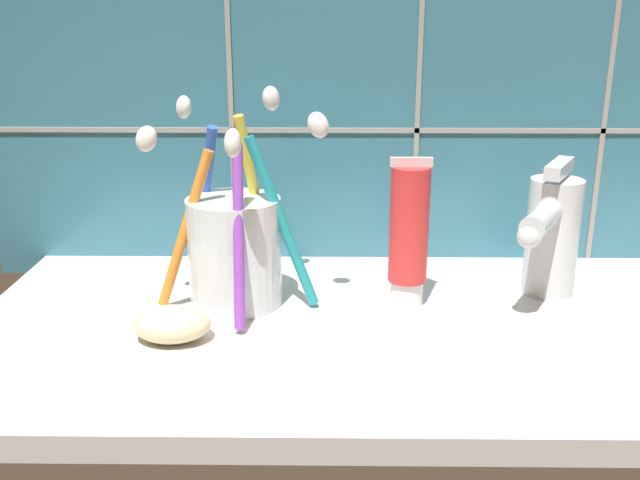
{
  "coord_description": "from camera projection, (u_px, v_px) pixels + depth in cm",
  "views": [
    {
      "loc": [
        -7.0,
        -55.11,
        27.25
      ],
      "look_at": [
        -7.7,
        1.65,
        8.76
      ],
      "focal_mm": 40.0,
      "sensor_mm": 36.0,
      "label": 1
    }
  ],
  "objects": [
    {
      "name": "toothpaste_tube",
      "position": [
        405.0,
        234.0,
        0.62
      ],
      "size": [
        3.59,
        3.42,
        13.33
      ],
      "color": "white",
      "rests_on": "sink_counter"
    },
    {
      "name": "toothbrush_cup",
      "position": [
        235.0,
        245.0,
        0.63
      ],
      "size": [
        16.54,
        14.85,
        19.0
      ],
      "color": "silver",
      "rests_on": "sink_counter"
    },
    {
      "name": "sink_faucet",
      "position": [
        551.0,
        232.0,
        0.64
      ],
      "size": [
        7.57,
        11.55,
        12.36
      ],
      "rotation": [
        0.0,
        0.0,
        -2.08
      ],
      "color": "silver",
      "rests_on": "sink_counter"
    },
    {
      "name": "sink_counter",
      "position": [
        410.0,
        333.0,
        0.6
      ],
      "size": [
        74.62,
        34.22,
        2.0
      ],
      "primitive_type": "cube",
      "color": "silver",
      "rests_on": "ground"
    },
    {
      "name": "tile_wall_backsplash",
      "position": [
        399.0,
        80.0,
        0.71
      ],
      "size": [
        84.62,
        1.72,
        40.97
      ],
      "color": "#336B7F",
      "rests_on": "ground"
    },
    {
      "name": "soap_bar",
      "position": [
        172.0,
        324.0,
        0.57
      ],
      "size": [
        6.2,
        4.73,
        2.74
      ],
      "primitive_type": "ellipsoid",
      "color": "beige",
      "rests_on": "sink_counter"
    }
  ]
}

